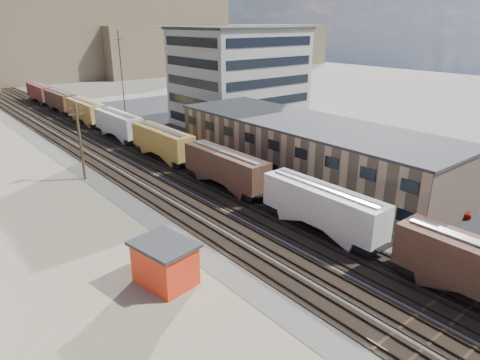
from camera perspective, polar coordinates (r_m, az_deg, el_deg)
ground at (r=34.33m, az=23.23°, el=-15.79°), size 300.00×300.00×0.00m
ballast_bed at (r=69.27m, az=-15.70°, el=3.42°), size 18.00×200.00×0.06m
asphalt_lot at (r=69.41m, az=6.48°, el=4.09°), size 26.00×120.00×0.04m
rail_tracks at (r=69.04m, az=-16.12°, el=3.40°), size 11.40×200.00×0.24m
freight_train at (r=70.75m, az=-13.37°, el=6.30°), size 3.00×119.74×4.46m
warehouse at (r=56.93m, az=8.85°, el=4.15°), size 12.40×40.40×7.25m
office_tower at (r=86.01m, az=-0.18°, el=13.65°), size 22.60×18.60×18.45m
utility_pole_north at (r=57.76m, az=-20.55°, el=5.01°), size 2.20×0.32×10.00m
radio_mast at (r=78.76m, az=-15.39°, el=12.22°), size 1.20×0.16×18.00m
maintenance_shed at (r=34.21m, az=-9.96°, el=-10.78°), size 4.47×5.36×3.52m
parked_car_red at (r=50.16m, az=26.27°, el=-3.67°), size 3.67×4.24×1.38m
parked_car_blue at (r=73.54m, az=8.16°, el=5.50°), size 5.15×5.46×1.43m
parked_car_far at (r=77.99m, az=6.30°, el=6.49°), size 2.80×4.87×1.56m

